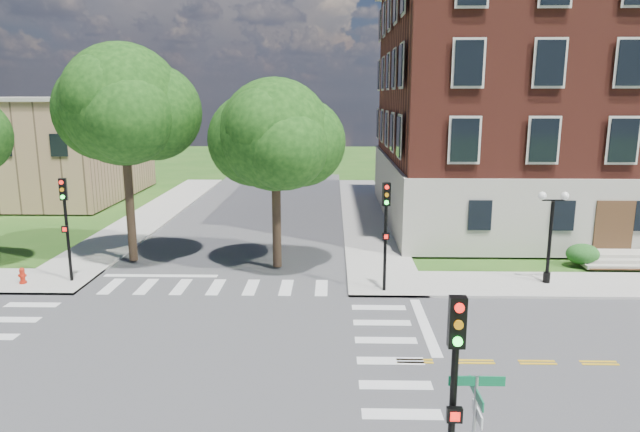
{
  "coord_description": "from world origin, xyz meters",
  "views": [
    {
      "loc": [
        5.27,
        -17.35,
        8.56
      ],
      "look_at": [
        4.72,
        7.89,
        3.2
      ],
      "focal_mm": 32.0,
      "sensor_mm": 36.0,
      "label": 1
    }
  ],
  "objects_px": {
    "street_sign_pole": "(475,419)",
    "fire_hydrant": "(22,276)",
    "traffic_signal_se": "(454,383)",
    "traffic_signal_ne": "(386,223)",
    "twin_lamp_west": "(550,232)",
    "traffic_signal_nw": "(66,216)"
  },
  "relations": [
    {
      "from": "street_sign_pole",
      "to": "fire_hydrant",
      "type": "xyz_separation_m",
      "value": [
        -16.98,
        14.36,
        -1.84
      ]
    },
    {
      "from": "traffic_signal_se",
      "to": "traffic_signal_ne",
      "type": "height_order",
      "value": "same"
    },
    {
      "from": "traffic_signal_se",
      "to": "traffic_signal_ne",
      "type": "bearing_deg",
      "value": 90.1
    },
    {
      "from": "traffic_signal_se",
      "to": "street_sign_pole",
      "type": "height_order",
      "value": "traffic_signal_se"
    },
    {
      "from": "traffic_signal_ne",
      "to": "twin_lamp_west",
      "type": "distance_m",
      "value": 7.69
    },
    {
      "from": "traffic_signal_ne",
      "to": "street_sign_pole",
      "type": "relative_size",
      "value": 1.55
    },
    {
      "from": "traffic_signal_se",
      "to": "traffic_signal_ne",
      "type": "relative_size",
      "value": 1.0
    },
    {
      "from": "traffic_signal_nw",
      "to": "traffic_signal_se",
      "type": "bearing_deg",
      "value": -46.13
    },
    {
      "from": "traffic_signal_se",
      "to": "traffic_signal_ne",
      "type": "xyz_separation_m",
      "value": [
        -0.02,
        13.99,
        0.0
      ]
    },
    {
      "from": "twin_lamp_west",
      "to": "street_sign_pole",
      "type": "height_order",
      "value": "twin_lamp_west"
    },
    {
      "from": "traffic_signal_se",
      "to": "fire_hydrant",
      "type": "bearing_deg",
      "value": 138.52
    },
    {
      "from": "traffic_signal_ne",
      "to": "twin_lamp_west",
      "type": "xyz_separation_m",
      "value": [
        7.56,
        1.25,
        -0.66
      ]
    },
    {
      "from": "traffic_signal_nw",
      "to": "fire_hydrant",
      "type": "bearing_deg",
      "value": -167.44
    },
    {
      "from": "street_sign_pole",
      "to": "fire_hydrant",
      "type": "height_order",
      "value": "street_sign_pole"
    },
    {
      "from": "traffic_signal_nw",
      "to": "street_sign_pole",
      "type": "relative_size",
      "value": 1.55
    },
    {
      "from": "traffic_signal_ne",
      "to": "street_sign_pole",
      "type": "height_order",
      "value": "traffic_signal_ne"
    },
    {
      "from": "street_sign_pole",
      "to": "traffic_signal_ne",
      "type": "bearing_deg",
      "value": 92.17
    },
    {
      "from": "traffic_signal_se",
      "to": "fire_hydrant",
      "type": "height_order",
      "value": "traffic_signal_se"
    },
    {
      "from": "traffic_signal_se",
      "to": "twin_lamp_west",
      "type": "relative_size",
      "value": 1.13
    },
    {
      "from": "traffic_signal_ne",
      "to": "twin_lamp_west",
      "type": "bearing_deg",
      "value": 9.35
    },
    {
      "from": "twin_lamp_west",
      "to": "fire_hydrant",
      "type": "distance_m",
      "value": 24.12
    },
    {
      "from": "traffic_signal_se",
      "to": "street_sign_pole",
      "type": "bearing_deg",
      "value": 23.73
    }
  ]
}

